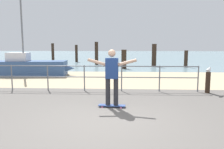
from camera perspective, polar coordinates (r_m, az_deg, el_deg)
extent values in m
cube|color=#605B56|center=(4.67, -2.46, -16.03)|extent=(24.00, 10.00, 0.04)
cube|color=tan|center=(12.40, 1.04, -1.07)|extent=(24.00, 6.00, 0.04)
cube|color=#75939E|center=(40.30, 2.40, 4.93)|extent=(72.00, 50.00, 0.04)
cylinder|color=slate|center=(10.06, -24.14, -0.75)|extent=(0.05, 0.05, 1.05)
cylinder|color=slate|center=(9.47, -16.03, -0.86)|extent=(0.05, 0.05, 1.05)
cylinder|color=slate|center=(9.09, -7.05, -0.96)|extent=(0.05, 0.05, 1.05)
cylinder|color=slate|center=(8.96, 2.46, -1.04)|extent=(0.05, 0.05, 1.05)
cylinder|color=slate|center=(9.07, 11.99, -1.09)|extent=(0.05, 0.05, 1.05)
cylinder|color=slate|center=(9.42, 21.05, -1.11)|extent=(0.05, 0.05, 1.05)
cylinder|color=slate|center=(9.41, -16.14, 2.12)|extent=(12.01, 0.04, 0.04)
cylinder|color=slate|center=(9.46, -16.04, -0.54)|extent=(12.01, 0.04, 0.04)
cube|color=#335184|center=(14.37, -20.35, 1.46)|extent=(4.50, 1.77, 0.90)
cone|color=#335184|center=(13.83, -11.67, 1.55)|extent=(1.16, 0.86, 0.77)
cylinder|color=slate|center=(14.45, -21.99, 11.88)|extent=(0.10, 0.10, 4.37)
cube|color=silver|center=(14.52, -22.73, 4.17)|extent=(1.27, 1.00, 0.50)
cube|color=#334C8C|center=(6.74, -0.03, -7.87)|extent=(0.81, 0.27, 0.02)
cylinder|color=#E5598C|center=(6.72, -2.52, -8.30)|extent=(0.06, 0.04, 0.06)
cylinder|color=#E5598C|center=(6.87, -2.28, -7.94)|extent=(0.06, 0.04, 0.06)
cylinder|color=#E5598C|center=(6.64, 2.29, -8.48)|extent=(0.06, 0.04, 0.06)
cylinder|color=#E5598C|center=(6.80, 2.42, -8.11)|extent=(0.06, 0.04, 0.06)
cylinder|color=#26262B|center=(6.66, -1.06, -4.41)|extent=(0.14, 0.14, 0.80)
cylinder|color=#26262B|center=(6.63, 1.00, -4.47)|extent=(0.14, 0.14, 0.80)
cube|color=navy|center=(6.53, -0.03, 1.58)|extent=(0.38, 0.23, 0.60)
sphere|color=tan|center=(6.50, -0.03, 5.44)|extent=(0.22, 0.22, 0.22)
cylinder|color=tan|center=(6.59, -3.88, 3.18)|extent=(0.56, 0.14, 0.23)
cylinder|color=tan|center=(6.47, 3.88, 3.09)|extent=(0.56, 0.14, 0.23)
cylinder|color=#332319|center=(9.37, 23.19, -1.93)|extent=(0.18, 0.18, 0.84)
ellipsoid|color=white|center=(9.30, 23.34, 1.04)|extent=(0.29, 0.35, 0.14)
sphere|color=white|center=(9.48, 23.60, 1.50)|extent=(0.09, 0.09, 0.09)
cone|color=gold|center=(9.53, 23.67, 1.52)|extent=(0.05, 0.06, 0.02)
cube|color=slate|center=(9.15, 23.13, 1.01)|extent=(0.13, 0.14, 0.02)
cylinder|color=#332319|center=(25.10, -14.81, 5.39)|extent=(0.29, 0.29, 2.02)
cylinder|color=#332319|center=(24.53, -9.04, 5.30)|extent=(0.29, 0.29, 1.85)
cylinder|color=#332319|center=(21.01, -3.97, 5.39)|extent=(0.32, 0.32, 2.13)
cylinder|color=#332319|center=(17.42, 3.04, 3.89)|extent=(0.39, 0.39, 1.49)
cylinder|color=#332319|center=(19.37, 10.65, 4.80)|extent=(0.39, 0.39, 1.93)
cylinder|color=#332319|center=(19.47, 18.29, 3.78)|extent=(0.30, 0.30, 1.40)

